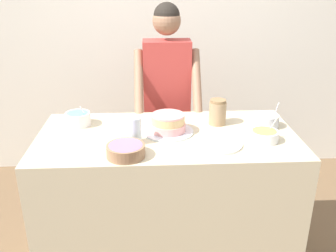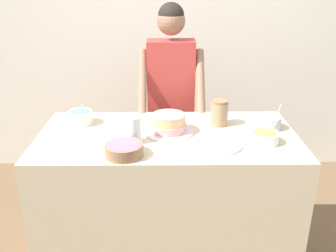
{
  "view_description": "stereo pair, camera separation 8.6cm",
  "coord_description": "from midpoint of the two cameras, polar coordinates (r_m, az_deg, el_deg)",
  "views": [
    {
      "loc": [
        -0.1,
        -1.61,
        1.8
      ],
      "look_at": [
        0.0,
        0.34,
        1.0
      ],
      "focal_mm": 40.0,
      "sensor_mm": 36.0,
      "label": 1
    },
    {
      "loc": [
        -0.02,
        -1.61,
        1.8
      ],
      "look_at": [
        0.0,
        0.34,
        1.0
      ],
      "focal_mm": 40.0,
      "sensor_mm": 36.0,
      "label": 2
    }
  ],
  "objects": [
    {
      "name": "counter",
      "position": [
        2.39,
        -1.16,
        -11.57
      ],
      "size": [
        1.5,
        0.75,
        0.93
      ],
      "color": "#C6B793",
      "rests_on": "ground_plane"
    },
    {
      "name": "frosting_bowl_white",
      "position": [
        2.32,
        13.75,
        0.87
      ],
      "size": [
        0.15,
        0.15,
        0.16
      ],
      "color": "silver",
      "rests_on": "counter"
    },
    {
      "name": "frosting_bowl_yellow",
      "position": [
        2.13,
        13.33,
        -1.38
      ],
      "size": [
        0.16,
        0.16,
        0.14
      ],
      "color": "white",
      "rests_on": "counter"
    },
    {
      "name": "frosting_bowl_blue",
      "position": [
        2.35,
        -14.58,
        1.13
      ],
      "size": [
        0.15,
        0.15,
        0.14
      ],
      "color": "white",
      "rests_on": "counter"
    },
    {
      "name": "cake",
      "position": [
        2.17,
        -1.12,
        0.24
      ],
      "size": [
        0.3,
        0.3,
        0.11
      ],
      "color": "silver",
      "rests_on": "counter"
    },
    {
      "name": "ceramic_plate",
      "position": [
        2.05,
        6.22,
        -2.65
      ],
      "size": [
        0.28,
        0.28,
        0.01
      ],
      "color": "white",
      "rests_on": "counter"
    },
    {
      "name": "person_baker",
      "position": [
        2.73,
        -1.08,
        5.31
      ],
      "size": [
        0.46,
        0.44,
        1.62
      ],
      "color": "#2D2D38",
      "rests_on": "ground_plane"
    },
    {
      "name": "drinking_glass",
      "position": [
        2.04,
        -6.42,
        -0.68
      ],
      "size": [
        0.08,
        0.08,
        0.15
      ],
      "color": "silver",
      "rests_on": "counter"
    },
    {
      "name": "wall_back",
      "position": [
        3.45,
        -2.13,
        14.02
      ],
      "size": [
        10.0,
        0.05,
        2.6
      ],
      "color": "silver",
      "rests_on": "ground_plane"
    },
    {
      "name": "frosting_bowl_purple",
      "position": [
        1.91,
        -7.73,
        -3.67
      ],
      "size": [
        0.2,
        0.2,
        0.06
      ],
      "color": "#936B4C",
      "rests_on": "counter"
    },
    {
      "name": "stoneware_jar",
      "position": [
        2.3,
        6.51,
        2.11
      ],
      "size": [
        0.1,
        0.1,
        0.16
      ],
      "color": "#9E7F5B",
      "rests_on": "counter"
    }
  ]
}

